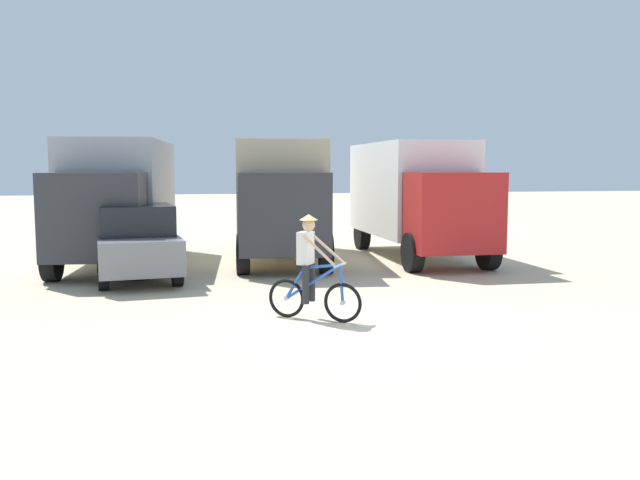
% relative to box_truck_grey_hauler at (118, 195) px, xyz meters
% --- Properties ---
extents(ground_plane, '(120.00, 120.00, 0.00)m').
position_rel_box_truck_grey_hauler_xyz_m(ground_plane, '(4.85, -8.47, -1.87)').
color(ground_plane, beige).
extents(box_truck_grey_hauler, '(3.01, 6.95, 3.35)m').
position_rel_box_truck_grey_hauler_xyz_m(box_truck_grey_hauler, '(0.00, 0.00, 0.00)').
color(box_truck_grey_hauler, '#9E9EA3').
rests_on(box_truck_grey_hauler, ground).
extents(box_truck_tan_camper, '(3.16, 6.98, 3.35)m').
position_rel_box_truck_grey_hauler_xyz_m(box_truck_tan_camper, '(4.49, 0.06, 0.00)').
color(box_truck_tan_camper, '#CCB78E').
rests_on(box_truck_tan_camper, ground).
extents(box_truck_avon_van, '(2.48, 6.79, 3.35)m').
position_rel_box_truck_grey_hauler_xyz_m(box_truck_avon_van, '(8.39, -0.33, 0.00)').
color(box_truck_avon_van, white).
rests_on(box_truck_avon_van, ground).
extents(sedan_parked, '(2.25, 4.38, 1.76)m').
position_rel_box_truck_grey_hauler_xyz_m(sedan_parked, '(0.62, -2.71, -0.99)').
color(sedan_parked, slate).
rests_on(sedan_parked, ground).
extents(cyclist_orange_shirt, '(1.45, 1.04, 1.82)m').
position_rel_box_truck_grey_hauler_xyz_m(cyclist_orange_shirt, '(3.78, -7.75, -1.03)').
color(cyclist_orange_shirt, black).
rests_on(cyclist_orange_shirt, ground).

